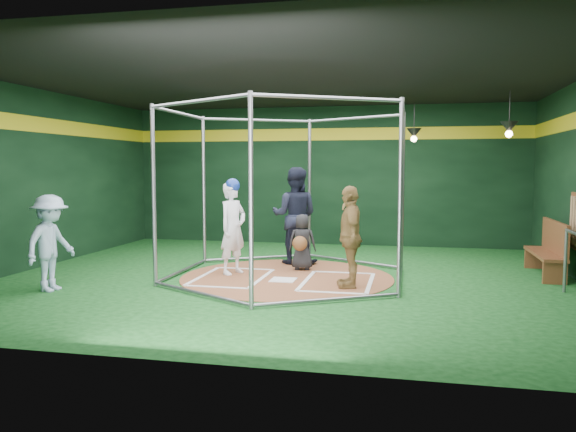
% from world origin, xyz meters
% --- Properties ---
extents(room_shell, '(10.10, 9.10, 3.53)m').
position_xyz_m(room_shell, '(0.00, 0.01, 1.75)').
color(room_shell, '#0D3D13').
rests_on(room_shell, ground).
extents(clay_disc, '(3.80, 3.80, 0.01)m').
position_xyz_m(clay_disc, '(0.00, 0.00, 0.01)').
color(clay_disc, brown).
rests_on(clay_disc, ground).
extents(home_plate, '(0.43, 0.43, 0.01)m').
position_xyz_m(home_plate, '(0.00, -0.30, 0.02)').
color(home_plate, white).
rests_on(home_plate, clay_disc).
extents(batter_box_left, '(1.17, 1.77, 0.01)m').
position_xyz_m(batter_box_left, '(-0.95, -0.25, 0.02)').
color(batter_box_left, white).
rests_on(batter_box_left, clay_disc).
extents(batter_box_right, '(1.17, 1.77, 0.01)m').
position_xyz_m(batter_box_right, '(0.95, -0.25, 0.02)').
color(batter_box_right, white).
rests_on(batter_box_right, clay_disc).
extents(batting_cage, '(4.05, 4.67, 3.00)m').
position_xyz_m(batting_cage, '(-0.00, -0.00, 1.50)').
color(batting_cage, gray).
rests_on(batting_cage, ground).
extents(pendant_lamp_near, '(0.34, 0.34, 0.90)m').
position_xyz_m(pendant_lamp_near, '(2.20, 3.60, 2.74)').
color(pendant_lamp_near, black).
rests_on(pendant_lamp_near, room_shell).
extents(pendant_lamp_far, '(0.34, 0.34, 0.90)m').
position_xyz_m(pendant_lamp_far, '(4.00, 2.00, 2.74)').
color(pendant_lamp_far, black).
rests_on(pendant_lamp_far, room_shell).
extents(batter_figure, '(0.63, 0.73, 1.76)m').
position_xyz_m(batter_figure, '(-1.04, 0.10, 0.89)').
color(batter_figure, white).
rests_on(batter_figure, clay_disc).
extents(visitor_leopard, '(0.60, 1.04, 1.66)m').
position_xyz_m(visitor_leopard, '(1.18, -0.59, 0.84)').
color(visitor_leopard, tan).
rests_on(visitor_leopard, clay_disc).
extents(catcher_figure, '(0.56, 0.59, 1.07)m').
position_xyz_m(catcher_figure, '(0.13, 0.75, 0.55)').
color(catcher_figure, black).
rests_on(catcher_figure, clay_disc).
extents(umpire, '(0.97, 0.77, 1.96)m').
position_xyz_m(umpire, '(-0.15, 1.44, 0.99)').
color(umpire, black).
rests_on(umpire, clay_disc).
extents(bystander_blue, '(0.67, 1.05, 1.54)m').
position_xyz_m(bystander_blue, '(-3.45, -1.85, 0.77)').
color(bystander_blue, '#A1BCD6').
rests_on(bystander_blue, ground).
extents(dugout_bench, '(0.40, 1.73, 1.01)m').
position_xyz_m(dugout_bench, '(4.63, 1.16, 0.51)').
color(dugout_bench, brown).
rests_on(dugout_bench, ground).
extents(steel_railing, '(0.05, 1.18, 1.02)m').
position_xyz_m(steel_railing, '(4.55, -0.78, 0.68)').
color(steel_railing, gray).
rests_on(steel_railing, ground).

